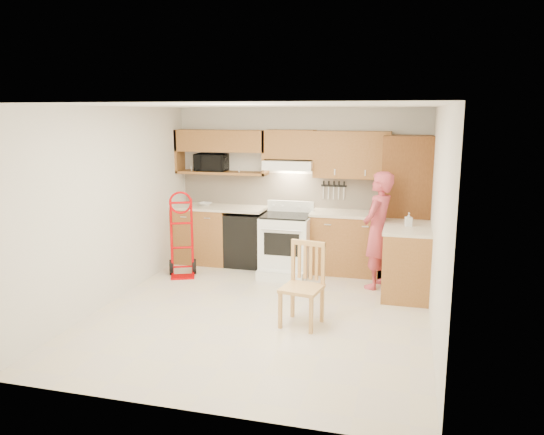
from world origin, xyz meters
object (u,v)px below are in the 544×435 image
at_px(microwave, 211,162).
at_px(hand_truck, 182,239).
at_px(range, 285,240).
at_px(dining_chair, 302,285).
at_px(person, 378,230).

xyz_separation_m(microwave, hand_truck, (-0.13, -0.95, -1.05)).
relative_size(range, dining_chair, 1.12).
relative_size(microwave, hand_truck, 0.44).
xyz_separation_m(range, dining_chair, (0.63, -1.85, -0.06)).
distance_m(microwave, person, 2.94).
bearing_deg(person, range, -79.64).
height_order(range, dining_chair, range).
xyz_separation_m(hand_truck, dining_chair, (2.11, -1.38, -0.10)).
xyz_separation_m(person, dining_chair, (-0.75, -1.60, -0.34)).
bearing_deg(microwave, hand_truck, -99.48).
height_order(person, hand_truck, person).
distance_m(person, dining_chair, 1.80).
bearing_deg(dining_chair, hand_truck, 156.33).
bearing_deg(microwave, range, -21.66).
bearing_deg(dining_chair, person, 74.63).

